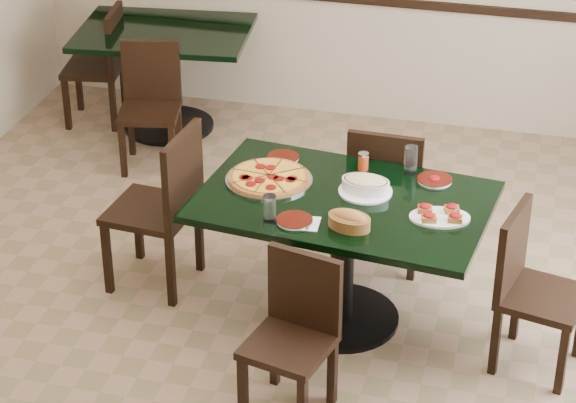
% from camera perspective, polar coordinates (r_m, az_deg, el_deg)
% --- Properties ---
extents(floor, '(5.50, 5.50, 0.00)m').
position_cam_1_polar(floor, '(6.06, -0.64, -6.31)').
color(floor, '#8A694F').
rests_on(floor, ground).
extents(room_shell, '(5.50, 5.50, 5.50)m').
position_cam_1_polar(room_shell, '(6.90, 11.45, 8.72)').
color(room_shell, silver).
rests_on(room_shell, floor).
extents(main_table, '(1.56, 1.10, 0.75)m').
position_cam_1_polar(main_table, '(5.80, 2.81, -1.41)').
color(main_table, black).
rests_on(main_table, floor).
extents(back_table, '(1.28, 1.00, 0.75)m').
position_cam_1_polar(back_table, '(8.04, -6.25, 7.15)').
color(back_table, black).
rests_on(back_table, floor).
extents(chair_far, '(0.43, 0.43, 0.89)m').
position_cam_1_polar(chair_far, '(6.32, 5.04, 0.57)').
color(chair_far, black).
rests_on(chair_far, floor).
extents(chair_near, '(0.45, 0.45, 0.80)m').
position_cam_1_polar(chair_near, '(5.28, 0.38, -6.42)').
color(chair_near, black).
rests_on(chair_near, floor).
extents(chair_right, '(0.48, 0.48, 0.85)m').
position_cam_1_polar(chair_right, '(5.67, 12.16, -4.02)').
color(chair_right, black).
rests_on(chair_right, floor).
extents(chair_left, '(0.48, 0.48, 0.96)m').
position_cam_1_polar(chair_left, '(6.16, -6.24, 0.05)').
color(chair_left, black).
rests_on(chair_left, floor).
extents(back_chair_near, '(0.46, 0.46, 0.84)m').
position_cam_1_polar(back_chair_near, '(7.58, -6.99, 5.22)').
color(back_chair_near, black).
rests_on(back_chair_near, floor).
extents(back_chair_left, '(0.46, 0.46, 0.86)m').
position_cam_1_polar(back_chair_left, '(8.22, -9.37, 7.11)').
color(back_chair_left, black).
rests_on(back_chair_left, floor).
extents(pepperoni_pizza, '(0.46, 0.46, 0.04)m').
position_cam_1_polar(pepperoni_pizza, '(5.87, -0.98, 1.22)').
color(pepperoni_pizza, silver).
rests_on(pepperoni_pizza, main_table).
extents(lasagna_casserole, '(0.28, 0.28, 0.09)m').
position_cam_1_polar(lasagna_casserole, '(5.75, 3.96, 0.87)').
color(lasagna_casserole, white).
rests_on(lasagna_casserole, main_table).
extents(bread_basket, '(0.25, 0.20, 0.09)m').
position_cam_1_polar(bread_basket, '(5.44, 3.13, -0.95)').
color(bread_basket, brown).
rests_on(bread_basket, main_table).
extents(bruschetta_platter, '(0.34, 0.26, 0.05)m').
position_cam_1_polar(bruschetta_platter, '(5.56, 7.72, -0.67)').
color(bruschetta_platter, white).
rests_on(bruschetta_platter, main_table).
extents(side_plate_near, '(0.18, 0.18, 0.02)m').
position_cam_1_polar(side_plate_near, '(5.50, 0.34, -0.96)').
color(side_plate_near, white).
rests_on(side_plate_near, main_table).
extents(side_plate_far_r, '(0.18, 0.18, 0.03)m').
position_cam_1_polar(side_plate_far_r, '(5.91, 7.46, 1.12)').
color(side_plate_far_r, white).
rests_on(side_plate_far_r, main_table).
extents(side_plate_far_l, '(0.18, 0.18, 0.02)m').
position_cam_1_polar(side_plate_far_l, '(6.09, -0.25, 2.26)').
color(side_plate_far_l, white).
rests_on(side_plate_far_l, main_table).
extents(napkin_setting, '(0.15, 0.15, 0.01)m').
position_cam_1_polar(napkin_setting, '(5.48, 0.89, -1.11)').
color(napkin_setting, white).
rests_on(napkin_setting, main_table).
extents(water_glass_a, '(0.07, 0.07, 0.15)m').
position_cam_1_polar(water_glass_a, '(5.95, 6.25, 2.11)').
color(water_glass_a, white).
rests_on(water_glass_a, main_table).
extents(water_glass_b, '(0.07, 0.07, 0.14)m').
position_cam_1_polar(water_glass_b, '(5.47, -0.94, -0.36)').
color(water_glass_b, white).
rests_on(water_glass_b, main_table).
extents(pepper_shaker, '(0.06, 0.06, 0.10)m').
position_cam_1_polar(pepper_shaker, '(5.97, 3.85, 2.06)').
color(pepper_shaker, red).
rests_on(pepper_shaker, main_table).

